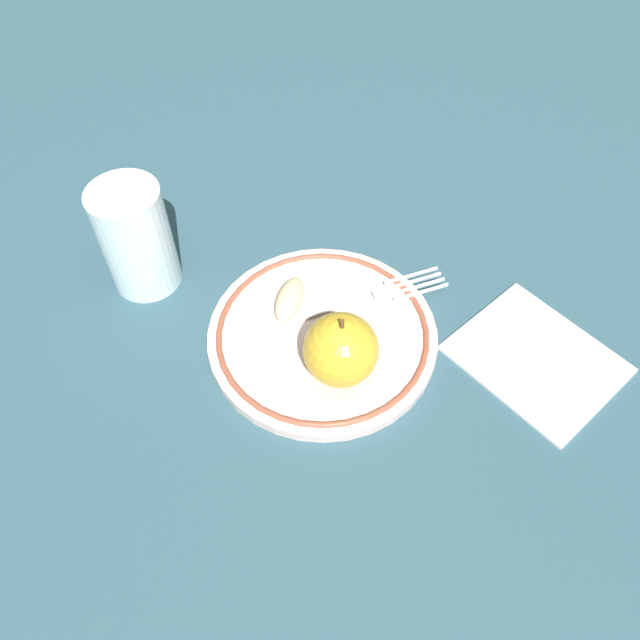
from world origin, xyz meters
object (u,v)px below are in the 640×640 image
Objects in this scene: fork at (361,299)px; napkin_folded at (537,358)px; apple_red_whole at (341,350)px; drinking_glass at (136,238)px; plate at (320,337)px; apple_slice_front at (292,297)px.

napkin_folded is at bearing -40.10° from fork.
apple_red_whole is at bearing 141.06° from napkin_folded.
fork is at bearing -56.43° from drinking_glass.
plate is at bearing -70.02° from drinking_glass.
drinking_glass is at bearing -92.19° from apple_slice_front.
drinking_glass is (-0.05, 0.23, 0.01)m from apple_red_whole.
apple_slice_front is 0.39× the size of napkin_folded.
apple_red_whole reaches higher than apple_slice_front.
fork is 1.39× the size of drinking_glass.
drinking_glass is at bearing 109.98° from plate.
apple_red_whole is 0.20m from napkin_folded.
apple_red_whole is at bearing -112.66° from plate.
napkin_folded is at bearing -60.52° from drinking_glass.
napkin_folded is (0.12, -0.21, -0.02)m from apple_slice_front.
plate reaches higher than napkin_folded.
apple_red_whole is 1.36× the size of apple_slice_front.
plate is 1.90× the size of drinking_glass.
napkin_folded is (0.15, -0.12, -0.05)m from apple_red_whole.
apple_slice_front is 0.34× the size of fork.
napkin_folded is (0.13, -0.16, -0.00)m from plate.
apple_slice_front is at bearing 120.55° from napkin_folded.
plate is 0.05m from apple_slice_front.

